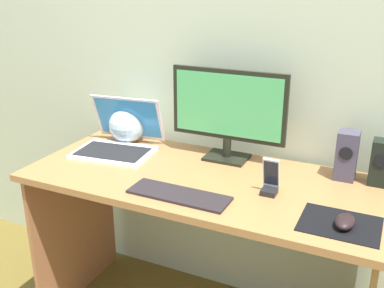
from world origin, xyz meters
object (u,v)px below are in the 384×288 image
object	(u,v)px
speaker_right	(381,163)
phone_in_dock	(270,181)
fishbowl	(127,125)
keyboard_external	(179,195)
speaker_near_monitor	(347,155)
laptop	(119,140)
monitor	(228,111)
mouse	(345,222)

from	to	relation	value
speaker_right	phone_in_dock	size ratio (longest dim) A/B	1.28
fishbowl	keyboard_external	bearing A→B (deg)	-40.59
speaker_right	phone_in_dock	xyz separation A→B (m)	(-0.35, -0.25, -0.04)
phone_in_dock	keyboard_external	bearing A→B (deg)	-151.07
speaker_near_monitor	fishbowl	xyz separation A→B (m)	(-0.99, -0.00, -0.01)
speaker_near_monitor	laptop	xyz separation A→B (m)	(-0.97, -0.12, -0.05)
laptop	fishbowl	distance (m)	0.13
phone_in_dock	fishbowl	bearing A→B (deg)	161.91
laptop	monitor	bearing A→B (deg)	13.32
phone_in_dock	speaker_near_monitor	bearing A→B (deg)	48.08
speaker_right	fishbowl	world-z (taller)	speaker_right
monitor	phone_in_dock	bearing A→B (deg)	-43.20
speaker_near_monitor	laptop	bearing A→B (deg)	-172.96
speaker_near_monitor	laptop	size ratio (longest dim) A/B	0.52
mouse	speaker_near_monitor	bearing A→B (deg)	101.62
speaker_near_monitor	mouse	bearing A→B (deg)	-82.09
monitor	laptop	world-z (taller)	monitor
fishbowl	phone_in_dock	world-z (taller)	fishbowl
laptop	phone_in_dock	distance (m)	0.75
speaker_near_monitor	mouse	xyz separation A→B (m)	(0.05, -0.38, -0.08)
speaker_right	laptop	bearing A→B (deg)	-173.75
monitor	keyboard_external	bearing A→B (deg)	-93.83
speaker_near_monitor	fishbowl	world-z (taller)	speaker_near_monitor
keyboard_external	fishbowl	bearing A→B (deg)	140.02
speaker_right	laptop	distance (m)	1.10
mouse	speaker_right	bearing A→B (deg)	83.33
monitor	speaker_near_monitor	size ratio (longest dim) A/B	2.60
keyboard_external	speaker_right	bearing A→B (deg)	33.42
speaker_right	laptop	xyz separation A→B (m)	(-1.09, -0.12, -0.04)
laptop	fishbowl	size ratio (longest dim) A/B	2.14
fishbowl	mouse	size ratio (longest dim) A/B	1.72
speaker_right	speaker_near_monitor	size ratio (longest dim) A/B	0.91
speaker_right	keyboard_external	size ratio (longest dim) A/B	0.47
speaker_near_monitor	phone_in_dock	distance (m)	0.34
phone_in_dock	speaker_right	bearing A→B (deg)	35.78
fishbowl	speaker_right	bearing A→B (deg)	0.06
fishbowl	phone_in_dock	xyz separation A→B (m)	(0.77, -0.25, -0.03)
fishbowl	speaker_near_monitor	bearing A→B (deg)	0.07
phone_in_dock	monitor	bearing A→B (deg)	136.80
speaker_near_monitor	monitor	bearing A→B (deg)	-179.25
fishbowl	mouse	xyz separation A→B (m)	(1.05, -0.38, -0.06)
speaker_near_monitor	mouse	distance (m)	0.39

